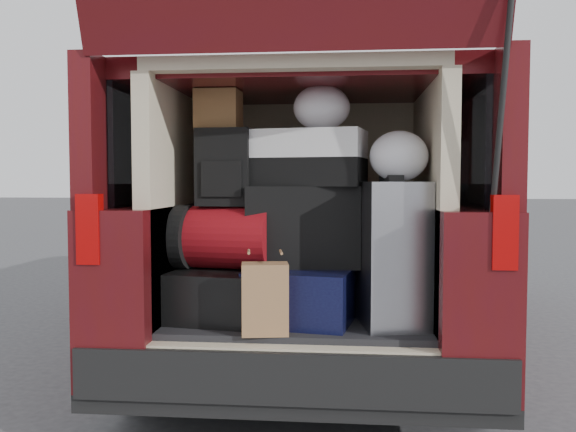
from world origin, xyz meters
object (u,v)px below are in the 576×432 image
object	(u,v)px
red_duffel	(226,237)
twotone_duffel	(302,158)
silver_roller	(390,253)
navy_hardshell	(305,292)
backpack	(225,167)
black_soft_case	(303,226)
black_hardshell	(227,292)
kraft_bag	(265,299)

from	to	relation	value
red_duffel	twotone_duffel	size ratio (longest dim) A/B	0.78
silver_roller	red_duffel	world-z (taller)	silver_roller
navy_hardshell	backpack	xyz separation A→B (m)	(-0.40, 0.00, 0.61)
navy_hardshell	black_soft_case	xyz separation A→B (m)	(-0.01, 0.05, 0.32)
red_duffel	twotone_duffel	distance (m)	0.54
navy_hardshell	backpack	world-z (taller)	backpack
black_hardshell	black_soft_case	bearing A→B (deg)	12.29
red_duffel	twotone_duffel	bearing A→B (deg)	19.30
red_duffel	backpack	world-z (taller)	backpack
kraft_bag	backpack	xyz separation A→B (m)	(-0.24, 0.33, 0.58)
navy_hardshell	backpack	size ratio (longest dim) A/B	1.55
silver_roller	red_duffel	size ratio (longest dim) A/B	1.40
black_hardshell	navy_hardshell	xyz separation A→B (m)	(0.40, -0.02, 0.01)
kraft_bag	backpack	size ratio (longest dim) A/B	0.83
kraft_bag	red_duffel	world-z (taller)	red_duffel
twotone_duffel	silver_roller	bearing A→B (deg)	-6.44
silver_roller	backpack	size ratio (longest dim) A/B	1.77
black_hardshell	red_duffel	world-z (taller)	red_duffel
black_hardshell	backpack	world-z (taller)	backpack
navy_hardshell	silver_roller	bearing A→B (deg)	0.11
silver_roller	red_duffel	distance (m)	0.81
silver_roller	kraft_bag	xyz separation A→B (m)	(-0.56, -0.26, -0.18)
black_soft_case	twotone_duffel	bearing A→B (deg)	125.93
backpack	kraft_bag	bearing A→B (deg)	-50.02
navy_hardshell	twotone_duffel	size ratio (longest dim) A/B	0.96
black_hardshell	kraft_bag	world-z (taller)	kraft_bag
kraft_bag	black_soft_case	xyz separation A→B (m)	(0.14, 0.37, 0.30)
navy_hardshell	black_soft_case	bearing A→B (deg)	113.24
black_hardshell	navy_hardshell	bearing A→B (deg)	5.11
red_duffel	backpack	distance (m)	0.35
navy_hardshell	silver_roller	distance (m)	0.46
backpack	red_duffel	bearing A→B (deg)	-48.38
red_duffel	black_soft_case	size ratio (longest dim) A/B	0.87
black_hardshell	backpack	distance (m)	0.62
silver_roller	twotone_duffel	size ratio (longest dim) A/B	1.10
silver_roller	black_soft_case	xyz separation A→B (m)	(-0.42, 0.12, 0.12)
red_duffel	black_hardshell	bearing A→B (deg)	102.83
silver_roller	kraft_bag	world-z (taller)	silver_roller
red_duffel	black_soft_case	bearing A→B (deg)	17.00
black_hardshell	kraft_bag	xyz separation A→B (m)	(0.24, -0.35, 0.04)
black_hardshell	kraft_bag	bearing A→B (deg)	-46.83
silver_roller	backpack	distance (m)	0.90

